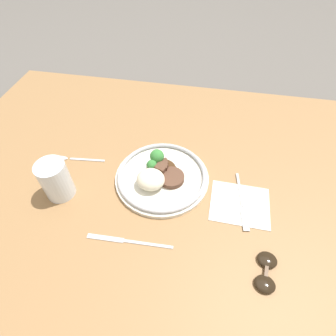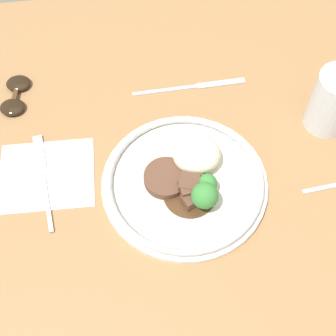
{
  "view_description": "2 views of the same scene",
  "coord_description": "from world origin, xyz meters",
  "px_view_note": "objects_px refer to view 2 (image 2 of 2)",
  "views": [
    {
      "loc": [
        -0.07,
        0.46,
        0.62
      ],
      "look_at": [
        0.01,
        -0.01,
        0.07
      ],
      "focal_mm": 28.0,
      "sensor_mm": 36.0,
      "label": 1
    },
    {
      "loc": [
        -0.04,
        -0.35,
        0.69
      ],
      "look_at": [
        0.0,
        0.02,
        0.07
      ],
      "focal_mm": 50.0,
      "sensor_mm": 36.0,
      "label": 2
    }
  ],
  "objects_px": {
    "juice_glass": "(332,104)",
    "fork": "(43,172)",
    "sunglasses": "(15,95)",
    "plate": "(187,180)",
    "knife": "(194,87)"
  },
  "relations": [
    {
      "from": "juice_glass",
      "to": "fork",
      "type": "xyz_separation_m",
      "value": [
        -0.48,
        -0.04,
        -0.04
      ]
    },
    {
      "from": "sunglasses",
      "to": "fork",
      "type": "bearing_deg",
      "value": -64.78
    },
    {
      "from": "fork",
      "to": "sunglasses",
      "type": "xyz_separation_m",
      "value": [
        -0.05,
        0.16,
        0.0
      ]
    },
    {
      "from": "juice_glass",
      "to": "fork",
      "type": "relative_size",
      "value": 0.6
    },
    {
      "from": "sunglasses",
      "to": "knife",
      "type": "bearing_deg",
      "value": 5.76
    },
    {
      "from": "plate",
      "to": "juice_glass",
      "type": "relative_size",
      "value": 2.4
    },
    {
      "from": "juice_glass",
      "to": "knife",
      "type": "xyz_separation_m",
      "value": [
        -0.21,
        0.11,
        -0.05
      ]
    },
    {
      "from": "plate",
      "to": "juice_glass",
      "type": "bearing_deg",
      "value": 20.31
    },
    {
      "from": "plate",
      "to": "sunglasses",
      "type": "xyz_separation_m",
      "value": [
        -0.28,
        0.22,
        -0.01
      ]
    },
    {
      "from": "fork",
      "to": "sunglasses",
      "type": "height_order",
      "value": "sunglasses"
    },
    {
      "from": "fork",
      "to": "knife",
      "type": "relative_size",
      "value": 0.87
    },
    {
      "from": "knife",
      "to": "juice_glass",
      "type": "bearing_deg",
      "value": -28.55
    },
    {
      "from": "fork",
      "to": "sunglasses",
      "type": "relative_size",
      "value": 1.83
    },
    {
      "from": "sunglasses",
      "to": "juice_glass",
      "type": "bearing_deg",
      "value": -4.27
    },
    {
      "from": "juice_glass",
      "to": "sunglasses",
      "type": "height_order",
      "value": "juice_glass"
    }
  ]
}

